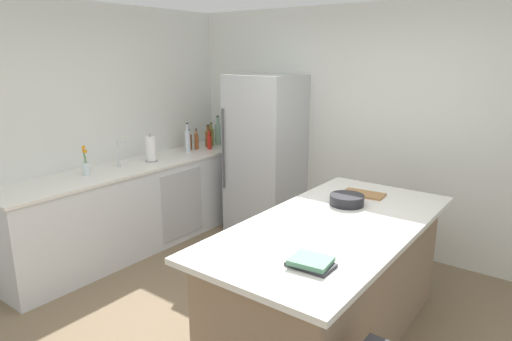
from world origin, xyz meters
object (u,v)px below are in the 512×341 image
Objects in this scene: gin_bottle at (218,133)px; syrup_bottle at (189,142)px; soda_bottle at (188,140)px; refrigerator at (265,155)px; vinegar_bottle at (197,141)px; flower_vase at (86,165)px; mixing_bowl at (347,200)px; paper_towel_roll at (151,150)px; hot_sauce_bottle at (209,142)px; cookbook_stack at (311,262)px; kitchen_island at (332,280)px; olive_oil_bottle at (211,137)px; sink_faucet at (119,152)px; cutting_board at (363,194)px; whiskey_bottle at (208,138)px.

syrup_bottle is (-0.05, -0.48, -0.05)m from gin_bottle.
gin_bottle is 0.57m from soda_bottle.
refrigerator reaches higher than gin_bottle.
gin_bottle is at bearing 87.91° from vinegar_bottle.
mixing_bowl is (2.41, 0.77, -0.08)m from flower_vase.
paper_towel_roll is at bearing -179.88° from mixing_bowl.
gin_bottle is 2.67m from mixing_bowl.
syrup_bottle is 2.55m from mixing_bowl.
cookbook_stack is (2.59, -1.97, -0.09)m from hot_sauce_bottle.
mixing_bowl reaches higher than kitchen_island.
olive_oil_bottle is at bearing 149.85° from kitchen_island.
sink_faucet is 1.18× the size of hot_sauce_bottle.
hot_sauce_bottle is 0.93× the size of mixing_bowl.
sink_faucet is (-0.90, -1.39, 0.16)m from refrigerator.
kitchen_island is 8.81× the size of syrup_bottle.
gin_bottle is 3.53m from cookbook_stack.
hot_sauce_bottle is at bearing 166.55° from cutting_board.
whiskey_bottle is at bearing 78.56° from syrup_bottle.
vinegar_bottle is (0.01, 1.15, -0.06)m from sink_faucet.
hot_sauce_bottle is at bearing 69.42° from soda_bottle.
cutting_board is (2.36, 0.32, -0.14)m from paper_towel_roll.
olive_oil_bottle is 0.28m from vinegar_bottle.
mixing_bowl is at bearing -17.75° from vinegar_bottle.
kitchen_island is 2.84m from vinegar_bottle.
sink_faucet is 1.43m from olive_oil_bottle.
cutting_board is at bearing -19.23° from gin_bottle.
hot_sauce_bottle is 1.00× the size of syrup_bottle.
syrup_bottle is at bearing 147.12° from cookbook_stack.
whiskey_bottle is 2.59m from mixing_bowl.
paper_towel_roll is at bearing -129.11° from refrigerator.
olive_oil_bottle reaches higher than cookbook_stack.
flower_vase is at bearing -171.85° from kitchen_island.
olive_oil_bottle is at bearing 126.26° from hot_sauce_bottle.
soda_bottle is (0.02, -0.57, -0.01)m from gin_bottle.
gin_bottle is (0.01, 1.93, 0.05)m from flower_vase.
cutting_board is (-0.10, 0.73, 0.46)m from kitchen_island.
cookbook_stack is at bearing -32.19° from soda_bottle.
gin_bottle is 0.11m from olive_oil_bottle.
whiskey_bottle is (-0.04, 0.97, -0.02)m from paper_towel_roll.
flower_vase is 1.37m from soda_bottle.
soda_bottle is 0.99× the size of cutting_board.
soda_bottle is at bearing -88.57° from whiskey_bottle.
flower_vase is 2.53m from mixing_bowl.
gin_bottle is at bearing 89.29° from sink_faucet.
syrup_bottle is at bearing -160.53° from refrigerator.
soda_bottle reaches higher than hot_sauce_bottle.
refrigerator reaches higher than kitchen_island.
vinegar_bottle is 2.54m from mixing_bowl.
cutting_board is (2.29, -0.55, -0.11)m from hot_sauce_bottle.
refrigerator is 5.98× the size of paper_towel_roll.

